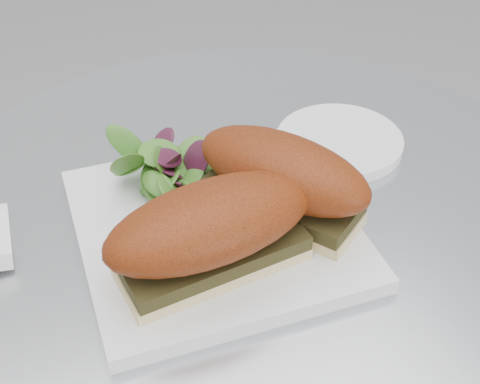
% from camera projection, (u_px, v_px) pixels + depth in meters
% --- Properties ---
extents(table, '(0.70, 0.70, 0.73)m').
position_uv_depth(table, '(251.00, 368.00, 0.80)').
color(table, '#BABDC1').
rests_on(table, ground).
extents(plate, '(0.26, 0.26, 0.02)m').
position_uv_depth(plate, '(215.00, 228.00, 0.62)').
color(plate, white).
rests_on(plate, table).
extents(sandwich_left, '(0.19, 0.10, 0.08)m').
position_uv_depth(sandwich_left, '(211.00, 230.00, 0.55)').
color(sandwich_left, beige).
rests_on(sandwich_left, plate).
extents(sandwich_right, '(0.16, 0.18, 0.08)m').
position_uv_depth(sandwich_right, '(282.00, 177.00, 0.60)').
color(sandwich_right, beige).
rests_on(sandwich_right, plate).
extents(salad, '(0.10, 0.10, 0.05)m').
position_uv_depth(salad, '(171.00, 160.00, 0.65)').
color(salad, '#47862C').
rests_on(salad, plate).
extents(saucer, '(0.14, 0.14, 0.01)m').
position_uv_depth(saucer, '(340.00, 141.00, 0.74)').
color(saucer, white).
rests_on(saucer, table).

